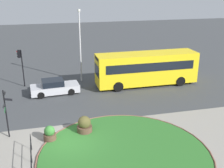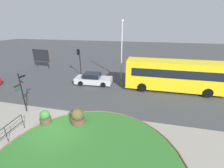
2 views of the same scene
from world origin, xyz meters
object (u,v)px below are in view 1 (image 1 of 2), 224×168
at_px(bus_yellow, 146,68).
at_px(planter_near_signpost, 50,134).
at_px(lamppost_tall, 80,44).
at_px(planter_kerbside, 84,125).
at_px(traffic_light_near, 20,60).
at_px(signpost_directional, 6,111).
at_px(car_far_lane, 55,87).

bearing_deg(bus_yellow, planter_near_signpost, 41.00).
xyz_separation_m(lamppost_tall, planter_kerbside, (-1.31, -11.10, -3.52)).
xyz_separation_m(bus_yellow, traffic_light_near, (-12.41, 2.53, 1.00)).
relative_size(bus_yellow, planter_near_signpost, 9.61).
bearing_deg(planter_near_signpost, planter_kerbside, 11.98).
distance_m(bus_yellow, traffic_light_near, 12.70).
relative_size(signpost_directional, bus_yellow, 0.33).
relative_size(car_far_lane, planter_near_signpost, 4.29).
height_order(signpost_directional, planter_near_signpost, signpost_directional).
height_order(car_far_lane, traffic_light_near, traffic_light_near).
bearing_deg(planter_near_signpost, lamppost_tall, 72.17).
bearing_deg(signpost_directional, bus_yellow, 31.24).
height_order(car_far_lane, planter_kerbside, car_far_lane).
bearing_deg(signpost_directional, planter_kerbside, -6.31).
xyz_separation_m(traffic_light_near, planter_kerbside, (4.73, -10.85, -2.24)).
height_order(signpost_directional, car_far_lane, signpost_directional).
bearing_deg(bus_yellow, car_far_lane, 1.48).
bearing_deg(car_far_lane, lamppost_tall, 41.33).
xyz_separation_m(signpost_directional, planter_kerbside, (5.12, -0.57, -1.47)).
relative_size(lamppost_tall, planter_near_signpost, 7.01).
xyz_separation_m(signpost_directional, planter_near_signpost, (2.69, -1.08, -1.54)).
relative_size(car_far_lane, planter_kerbside, 3.71).
relative_size(signpost_directional, traffic_light_near, 0.91).
distance_m(signpost_directional, bus_yellow, 14.97).
height_order(signpost_directional, lamppost_tall, lamppost_tall).
bearing_deg(planter_near_signpost, traffic_light_near, 101.46).
height_order(bus_yellow, planter_kerbside, bus_yellow).
height_order(traffic_light_near, planter_kerbside, traffic_light_near).
bearing_deg(bus_yellow, traffic_light_near, -11.69).
bearing_deg(traffic_light_near, bus_yellow, 176.37).
distance_m(bus_yellow, planter_kerbside, 11.40).
relative_size(lamppost_tall, planter_kerbside, 6.05).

